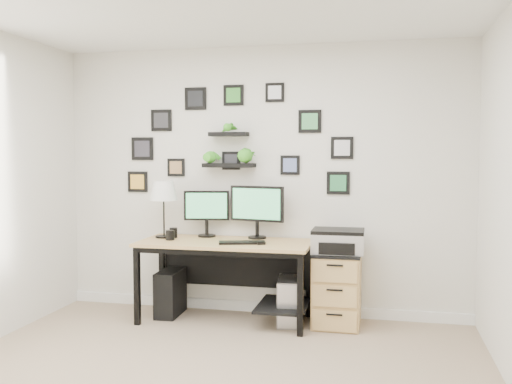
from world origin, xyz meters
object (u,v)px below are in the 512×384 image
(table_lamp, at_px, (164,192))
(printer, at_px, (338,241))
(pc_tower_black, at_px, (170,293))
(file_cabinet, at_px, (337,289))
(desk, at_px, (230,254))
(mug, at_px, (170,235))
(pc_tower_grey, at_px, (288,301))
(monitor_right, at_px, (257,207))
(monitor_left, at_px, (207,210))

(table_lamp, distance_m, printer, 1.73)
(pc_tower_black, bearing_deg, file_cabinet, -1.02)
(desk, relative_size, printer, 3.43)
(table_lamp, distance_m, mug, 0.44)
(pc_tower_grey, bearing_deg, table_lamp, 177.25)
(monitor_right, bearing_deg, mug, -160.74)
(monitor_left, distance_m, monitor_right, 0.50)
(desk, xyz_separation_m, file_cabinet, (0.99, 0.06, -0.29))
(pc_tower_black, xyz_separation_m, file_cabinet, (1.60, 0.02, 0.12))
(table_lamp, height_order, file_cabinet, table_lamp)
(pc_tower_black, distance_m, printer, 1.70)
(monitor_right, distance_m, pc_tower_grey, 0.93)
(table_lamp, xyz_separation_m, pc_tower_grey, (1.23, -0.06, -0.98))
(desk, bearing_deg, table_lamp, 174.17)
(desk, xyz_separation_m, printer, (1.00, 0.04, 0.15))
(file_cabinet, xyz_separation_m, printer, (0.01, -0.02, 0.44))
(monitor_right, bearing_deg, file_cabinet, -10.36)
(desk, distance_m, mug, 0.59)
(monitor_right, relative_size, printer, 1.15)
(table_lamp, relative_size, pc_tower_grey, 1.25)
(mug, bearing_deg, printer, 4.00)
(pc_tower_black, distance_m, file_cabinet, 1.61)
(monitor_left, bearing_deg, file_cabinet, -6.39)
(table_lamp, xyz_separation_m, file_cabinet, (1.68, -0.01, -0.86))
(desk, height_order, file_cabinet, desk)
(mug, relative_size, file_cabinet, 0.14)
(pc_tower_grey, bearing_deg, mug, -175.81)
(printer, bearing_deg, table_lamp, 178.92)
(printer, bearing_deg, mug, -176.00)
(table_lamp, distance_m, file_cabinet, 1.88)
(desk, relative_size, monitor_right, 2.97)
(monitor_left, height_order, pc_tower_grey, monitor_left)
(file_cabinet, height_order, printer, printer)
(desk, distance_m, table_lamp, 0.89)
(pc_tower_black, bearing_deg, monitor_left, 25.94)
(desk, relative_size, monitor_left, 3.54)
(desk, bearing_deg, file_cabinet, 3.35)
(pc_tower_grey, bearing_deg, desk, -178.94)
(monitor_left, xyz_separation_m, monitor_right, (0.50, -0.00, 0.04))
(file_cabinet, bearing_deg, pc_tower_grey, -173.81)
(pc_tower_black, bearing_deg, printer, -1.74)
(desk, height_order, printer, printer)
(pc_tower_black, bearing_deg, pc_tower_grey, -3.05)
(monitor_right, bearing_deg, pc_tower_black, -168.52)
(monitor_right, relative_size, file_cabinet, 0.81)
(pc_tower_black, distance_m, pc_tower_grey, 1.16)
(monitor_left, distance_m, pc_tower_black, 0.87)
(mug, bearing_deg, table_lamp, 129.63)
(monitor_left, distance_m, table_lamp, 0.45)
(monitor_right, height_order, mug, monitor_right)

